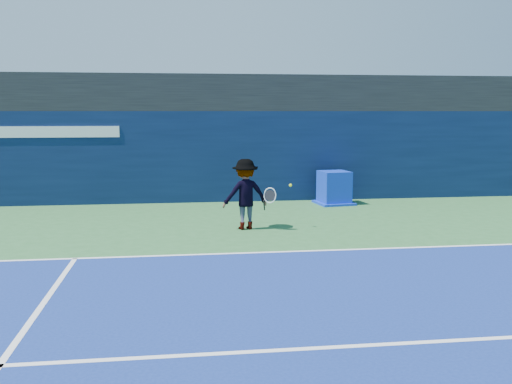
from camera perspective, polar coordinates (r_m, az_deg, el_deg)
The scene contains 8 objects.
ground at distance 9.63m, azimuth 10.05°, elevation -10.13°, with size 80.00×80.00×0.00m, color #2D6432.
baseline at distance 12.41m, azimuth 5.86°, elevation -5.87°, with size 24.00×0.10×0.01m, color white.
service_line at distance 7.87m, azimuth 14.59°, elevation -14.44°, with size 24.00×0.10×0.01m, color white.
stadium_band at distance 20.42m, azimuth 0.39°, elevation 9.78°, with size 36.00×3.00×1.20m, color black.
back_wall_assembly at distance 19.48m, azimuth 0.78°, elevation 3.68°, with size 36.00×1.03×3.00m.
equipment_cart at distance 18.68m, azimuth 7.82°, elevation 0.29°, with size 1.26×1.26×1.07m.
tennis_player at distance 14.50m, azimuth -1.08°, elevation -0.22°, with size 1.38×0.85×1.80m.
tennis_ball at distance 14.59m, azimuth 3.47°, elevation 0.68°, with size 0.08×0.08×0.08m.
Camera 1 is at (-2.83, -8.71, 2.98)m, focal length 40.00 mm.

